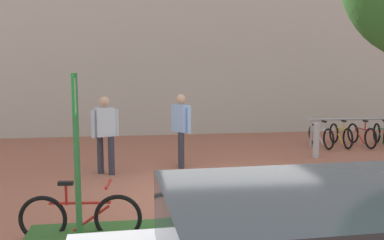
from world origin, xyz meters
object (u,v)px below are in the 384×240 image
object	(u,v)px
bike_rack_cluster	(371,134)
person_casual_tan	(105,130)
bike_at_sign	(81,217)
parking_sign_post	(76,136)
bollard_steel	(316,140)
person_shirt_white	(181,126)

from	to	relation	value
bike_rack_cluster	person_casual_tan	size ratio (longest dim) A/B	2.18
bike_at_sign	parking_sign_post	bearing A→B (deg)	-87.72
parking_sign_post	bike_at_sign	distance (m)	1.20
bike_rack_cluster	person_casual_tan	xyz separation A→B (m)	(-7.57, -2.30, 0.64)
parking_sign_post	bollard_steel	size ratio (longest dim) A/B	2.58
person_shirt_white	person_casual_tan	bearing A→B (deg)	-166.45
bike_at_sign	person_shirt_white	xyz separation A→B (m)	(1.84, 4.08, 0.63)
person_shirt_white	parking_sign_post	bearing A→B (deg)	-112.94
bike_at_sign	bollard_steel	xyz separation A→B (m)	(5.41, 4.62, 0.10)
bollard_steel	person_casual_tan	world-z (taller)	person_casual_tan
parking_sign_post	person_shirt_white	xyz separation A→B (m)	(1.83, 4.32, -0.54)
parking_sign_post	person_shirt_white	world-z (taller)	parking_sign_post
bike_rack_cluster	person_shirt_white	xyz separation A→B (m)	(-5.86, -1.88, 0.64)
parking_sign_post	person_casual_tan	distance (m)	3.95
bike_rack_cluster	person_shirt_white	world-z (taller)	person_shirt_white
parking_sign_post	bike_at_sign	bearing A→B (deg)	92.28
bollard_steel	bike_rack_cluster	bearing A→B (deg)	30.35
person_casual_tan	bollard_steel	bearing A→B (deg)	10.24
parking_sign_post	bollard_steel	world-z (taller)	parking_sign_post
bollard_steel	person_shirt_white	size ratio (longest dim) A/B	0.52
parking_sign_post	bike_rack_cluster	world-z (taller)	parking_sign_post
bike_at_sign	bollard_steel	world-z (taller)	bollard_steel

